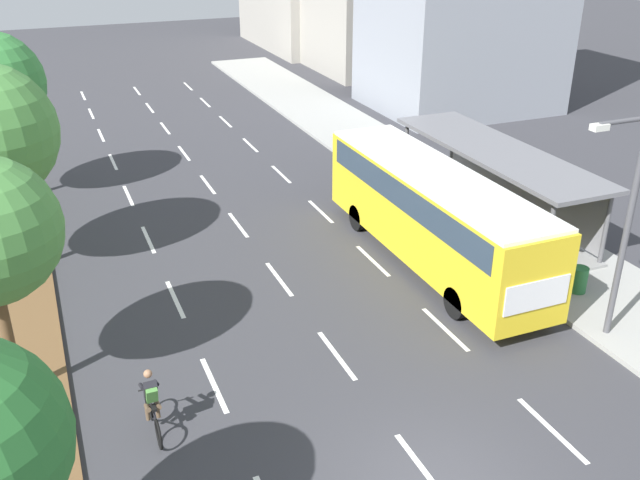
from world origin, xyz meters
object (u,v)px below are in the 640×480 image
object	(u,v)px
streetlight	(625,214)
trash_bin	(579,280)
bus	(432,208)
bus_shelter	(500,176)
cyclist	(152,405)

from	to	relation	value
streetlight	trash_bin	xyz separation A→B (m)	(1.03, 2.21, -3.31)
bus	streetlight	world-z (taller)	streetlight
trash_bin	bus_shelter	bearing A→B (deg)	79.77
bus_shelter	streetlight	bearing A→B (deg)	-104.45
bus_shelter	trash_bin	size ratio (longest dim) A/B	12.32
bus_shelter	bus	size ratio (longest dim) A/B	0.93
bus	streetlight	size ratio (longest dim) A/B	1.74
bus_shelter	streetlight	distance (m)	8.69
trash_bin	bus	bearing A→B (deg)	129.71
bus_shelter	cyclist	size ratio (longest dim) A/B	5.75
bus_shelter	trash_bin	world-z (taller)	bus_shelter
bus	streetlight	xyz separation A→B (m)	(2.17, -6.07, 1.82)
bus_shelter	trash_bin	bearing A→B (deg)	-100.23
bus	cyclist	world-z (taller)	bus
bus_shelter	trash_bin	xyz separation A→B (m)	(-1.08, -5.97, -1.29)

